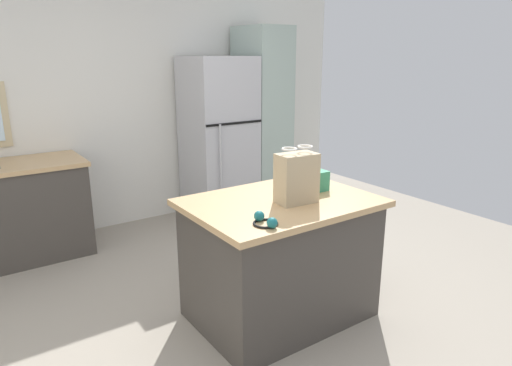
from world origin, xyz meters
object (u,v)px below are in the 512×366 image
Objects in this scene: small_box at (316,181)px; tall_cabinet at (262,120)px; shopping_bag at (297,178)px; ear_defenders at (265,221)px; refrigerator at (219,139)px; bottle at (296,176)px; kitchen_island at (280,259)px.

tall_cabinet is at bearing 64.05° from small_box.
shopping_bag is 0.49m from ear_defenders.
small_box is at bearing -115.95° from tall_cabinet.
tall_cabinet is 5.68× the size of shopping_bag.
small_box is at bearing 26.19° from ear_defenders.
tall_cabinet reaches higher than refrigerator.
refrigerator reaches higher than shopping_bag.
refrigerator reaches higher than bottle.
refrigerator reaches higher than kitchen_island.
small_box is 0.82× the size of bottle.
kitchen_island is 0.61m from small_box.
tall_cabinet is 10.79× the size of ear_defenders.
small_box reaches higher than ear_defenders.
bottle is at bearing -103.76° from refrigerator.
ear_defenders reaches higher than kitchen_island.
ear_defenders is at bearing -142.25° from bottle.
bottle is at bearing -119.14° from tall_cabinet.
kitchen_island is 7.47× the size of small_box.
ear_defenders is (-1.72, -2.44, -0.17)m from tall_cabinet.
kitchen_island is 3.34× the size of shopping_bag.
kitchen_island is 0.59× the size of tall_cabinet.
shopping_bag is 0.33m from small_box.
kitchen_island is 2.30m from refrigerator.
small_box is (-1.02, -2.10, -0.12)m from tall_cabinet.
ear_defenders is at bearing -138.76° from kitchen_island.
bottle is (0.27, 0.17, 0.53)m from kitchen_island.
bottle is (-0.07, 0.15, 0.02)m from small_box.
bottle is at bearing 114.66° from small_box.
kitchen_island is 2.60m from tall_cabinet.
kitchen_island is at bearing -122.62° from tall_cabinet.
tall_cabinet is 2.99m from ear_defenders.
small_box is 0.85× the size of ear_defenders.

